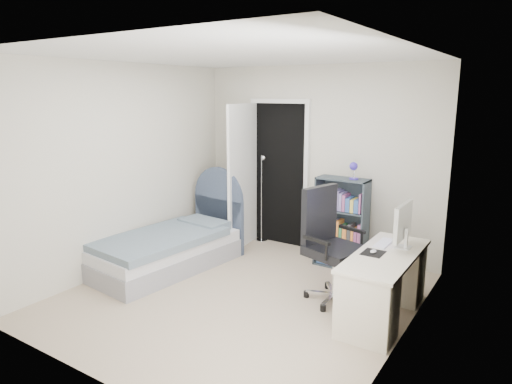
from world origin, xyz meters
The scene contains 8 objects.
room_shell centered at (0.00, 0.00, 1.25)m, with size 3.50×3.70×2.60m.
door centered at (-0.78, 1.51, 1.03)m, with size 0.92×0.83×2.06m.
bed centered at (-1.20, 0.24, 0.26)m, with size 1.07×1.97×1.16m.
nightstand centered at (-1.24, 1.38, 0.42)m, with size 0.43×0.43×0.63m.
floor_lamp centered at (-0.79, 1.70, 0.52)m, with size 0.18×0.18×1.28m.
bookcase centered at (0.57, 1.39, 0.51)m, with size 0.63×0.27×1.34m.
desk centered at (1.43, 0.38, 0.36)m, with size 0.53×1.33×1.09m.
office_chair centered at (0.80, 0.49, 0.65)m, with size 0.66×0.68×1.19m.
Camera 1 is at (2.62, -3.74, 2.15)m, focal length 32.00 mm.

